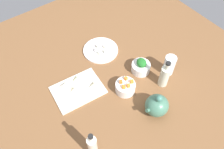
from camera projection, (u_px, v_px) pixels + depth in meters
tabletop at (112, 81)px, 145.13cm from camera, size 190.00×190.00×3.00cm
cutting_board at (78, 90)px, 138.52cm from camera, size 31.61×24.38×1.00cm
plate_tofu at (101, 50)px, 158.06cm from camera, size 24.24×24.24×1.20cm
bowl_greens at (141, 68)px, 145.72cm from camera, size 12.03×12.03×6.02cm
bowl_carrots at (125, 87)px, 136.43cm from camera, size 12.06×12.06×6.40cm
teapot at (157, 105)px, 125.56cm from camera, size 15.11×12.97×15.60cm
bottle_0 at (93, 147)px, 108.07cm from camera, size 4.73×4.73×23.60cm
bottle_1 at (165, 76)px, 135.47cm from camera, size 5.81×5.81×20.22cm
drinking_glass_0 at (169, 65)px, 141.91cm from camera, size 7.14×7.14×13.78cm
carrot_cube_0 at (121, 82)px, 133.74cm from camera, size 2.47×2.47×1.80cm
carrot_cube_1 at (128, 86)px, 132.21cm from camera, size 2.38×2.38×1.80cm
carrot_cube_2 at (124, 87)px, 131.68cm from camera, size 2.42×2.42×1.80cm
carrot_cube_3 at (126, 78)px, 135.29cm from camera, size 2.14×2.14×1.80cm
carrot_cube_4 at (132, 82)px, 133.95cm from camera, size 2.44×2.44×1.80cm
chopped_greens_mound at (142, 63)px, 141.74cm from camera, size 8.30×9.03×3.91cm
tofu_cube_0 at (96, 50)px, 155.81cm from camera, size 2.99×2.99×2.20cm
tofu_cube_1 at (105, 47)px, 157.59cm from camera, size 2.64×2.64×2.20cm
tofu_cube_2 at (98, 46)px, 157.90cm from camera, size 2.45×2.45×2.20cm
tofu_cube_3 at (106, 52)px, 154.85cm from camera, size 2.70×2.70×2.20cm
tofu_cube_4 at (100, 53)px, 154.15cm from camera, size 2.62×2.62×2.20cm
dumpling_0 at (94, 85)px, 138.45cm from camera, size 6.96×7.03×2.77cm
dumpling_1 at (74, 90)px, 136.52cm from camera, size 4.78×5.26×2.39cm
dumpling_2 at (64, 85)px, 138.19cm from camera, size 7.54×7.48×2.90cm
dumpling_3 at (77, 79)px, 140.91cm from camera, size 6.23×6.30×3.16cm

